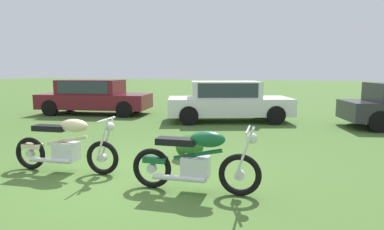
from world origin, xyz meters
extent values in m
plane|color=#476B2D|center=(0.00, 0.00, 0.00)|extent=(120.00, 120.00, 0.00)
torus|color=black|center=(-0.54, -0.12, 0.30)|extent=(0.61, 0.16, 0.60)
torus|color=black|center=(-1.97, -0.29, 0.30)|extent=(0.61, 0.16, 0.60)
cylinder|color=silver|center=(-0.54, -0.12, 0.30)|extent=(0.15, 0.12, 0.14)
cylinder|color=silver|center=(-1.97, -0.29, 0.30)|extent=(0.15, 0.12, 0.14)
cylinder|color=silver|center=(-0.49, -0.02, 0.64)|extent=(0.28, 0.07, 0.75)
cylinder|color=silver|center=(-0.47, -0.20, 0.64)|extent=(0.28, 0.07, 0.75)
cube|color=silver|center=(-1.23, -0.21, 0.38)|extent=(0.43, 0.35, 0.32)
cylinder|color=beige|center=(-1.20, -0.20, 0.58)|extent=(0.79, 0.15, 0.22)
ellipsoid|color=beige|center=(-1.06, -0.18, 0.85)|extent=(0.55, 0.32, 0.24)
cube|color=black|center=(-1.53, -0.24, 0.79)|extent=(0.62, 0.31, 0.10)
cube|color=beige|center=(-1.91, -0.29, 0.44)|extent=(0.38, 0.22, 0.08)
cylinder|color=silver|center=(-0.44, -0.11, 0.98)|extent=(0.11, 0.64, 0.03)
sphere|color=silver|center=(-0.38, -0.10, 0.86)|extent=(0.18, 0.18, 0.16)
cylinder|color=silver|center=(-1.43, -0.39, 0.24)|extent=(0.80, 0.18, 0.08)
torus|color=black|center=(1.92, -0.30, 0.31)|extent=(0.63, 0.15, 0.63)
torus|color=black|center=(0.57, -0.43, 0.31)|extent=(0.63, 0.15, 0.63)
cylinder|color=silver|center=(1.92, -0.30, 0.31)|extent=(0.15, 0.11, 0.14)
cylinder|color=silver|center=(0.57, -0.43, 0.31)|extent=(0.15, 0.11, 0.14)
cylinder|color=silver|center=(1.97, -0.21, 0.65)|extent=(0.27, 0.06, 0.74)
cylinder|color=silver|center=(1.99, -0.39, 0.65)|extent=(0.27, 0.06, 0.74)
cube|color=silver|center=(1.27, -0.36, 0.38)|extent=(0.43, 0.34, 0.32)
cylinder|color=#14592D|center=(1.30, -0.36, 0.58)|extent=(0.74, 0.13, 0.21)
ellipsoid|color=#14592D|center=(1.45, -0.35, 0.82)|extent=(0.54, 0.31, 0.24)
cube|color=black|center=(0.97, -0.39, 0.76)|extent=(0.62, 0.29, 0.10)
cube|color=#14592D|center=(0.63, -0.42, 0.45)|extent=(0.38, 0.21, 0.08)
cylinder|color=silver|center=(2.02, -0.29, 0.98)|extent=(0.09, 0.64, 0.03)
sphere|color=silver|center=(2.08, -0.29, 0.86)|extent=(0.17, 0.17, 0.16)
cylinder|color=silver|center=(1.06, -0.54, 0.24)|extent=(0.80, 0.15, 0.08)
cube|color=maroon|center=(-5.59, 6.72, 0.55)|extent=(4.75, 2.54, 0.60)
cube|color=maroon|center=(-5.74, 6.69, 1.13)|extent=(2.73, 1.98, 0.60)
cube|color=#2D3842|center=(-5.74, 6.69, 1.15)|extent=(2.37, 1.95, 0.48)
cylinder|color=black|center=(-4.22, 7.79, 0.32)|extent=(0.67, 0.34, 0.64)
cylinder|color=black|center=(-3.92, 6.23, 0.32)|extent=(0.67, 0.34, 0.64)
cylinder|color=black|center=(-7.27, 7.20, 0.32)|extent=(0.67, 0.34, 0.64)
cylinder|color=black|center=(-6.97, 5.64, 0.32)|extent=(0.67, 0.34, 0.64)
cube|color=silver|center=(0.11, 6.71, 0.55)|extent=(4.70, 3.29, 0.60)
cube|color=silver|center=(-0.03, 6.65, 1.13)|extent=(2.82, 2.41, 0.60)
cube|color=#2D3842|center=(-0.03, 6.65, 1.15)|extent=(2.50, 2.31, 0.48)
cylinder|color=black|center=(1.15, 8.04, 0.32)|extent=(0.68, 0.44, 0.64)
cylinder|color=black|center=(1.78, 6.44, 0.32)|extent=(0.68, 0.44, 0.64)
cylinder|color=black|center=(-1.57, 6.98, 0.32)|extent=(0.68, 0.44, 0.64)
cylinder|color=black|center=(-0.94, 5.38, 0.32)|extent=(0.68, 0.44, 0.64)
cylinder|color=black|center=(4.39, 7.54, 0.32)|extent=(0.67, 0.37, 0.64)
cylinder|color=black|center=(4.79, 6.00, 0.32)|extent=(0.67, 0.37, 0.64)
ellipsoid|color=#23601E|center=(0.51, 1.44, 0.24)|extent=(0.58, 0.62, 0.49)
camera|label=1|loc=(2.82, -4.90, 1.81)|focal=31.01mm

